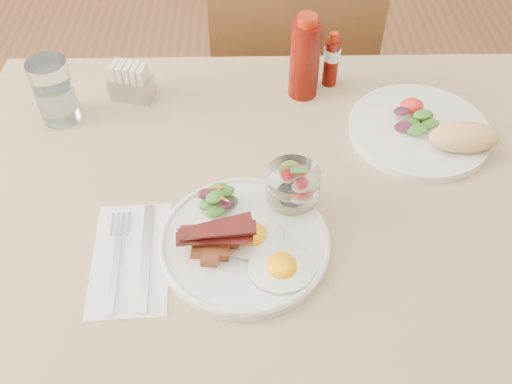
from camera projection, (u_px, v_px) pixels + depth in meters
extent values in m
plane|color=brown|center=(295.00, 382.00, 1.56)|extent=(5.00, 5.00, 0.00)
cylinder|color=brown|center=(75.00, 199.00, 1.54)|extent=(0.06, 0.06, 0.71)
cylinder|color=brown|center=(509.00, 194.00, 1.55)|extent=(0.06, 0.06, 0.71)
cube|color=brown|center=(316.00, 208.00, 1.02)|extent=(1.30, 0.85, 0.04)
cube|color=#9E8560|center=(317.00, 200.00, 1.01)|extent=(1.33, 0.88, 0.00)
cylinder|color=brown|center=(229.00, 176.00, 1.78)|extent=(0.04, 0.04, 0.45)
cylinder|color=brown|center=(345.00, 175.00, 1.78)|extent=(0.04, 0.04, 0.45)
cylinder|color=brown|center=(231.00, 103.00, 2.02)|extent=(0.04, 0.04, 0.45)
cylinder|color=brown|center=(332.00, 102.00, 2.02)|extent=(0.04, 0.04, 0.45)
cube|color=brown|center=(287.00, 78.00, 1.72)|extent=(0.42, 0.42, 0.03)
cube|color=brown|center=(295.00, 48.00, 1.41)|extent=(0.42, 0.03, 0.46)
cylinder|color=white|center=(244.00, 243.00, 0.93)|extent=(0.28, 0.28, 0.02)
ellipsoid|color=silver|center=(282.00, 268.00, 0.88)|extent=(0.13, 0.12, 0.01)
ellipsoid|color=#FFA905|center=(282.00, 266.00, 0.88)|extent=(0.05, 0.05, 0.03)
ellipsoid|color=silver|center=(251.00, 236.00, 0.92)|extent=(0.13, 0.12, 0.01)
ellipsoid|color=#FFA905|center=(251.00, 234.00, 0.92)|extent=(0.05, 0.05, 0.03)
cube|color=maroon|center=(212.00, 240.00, 0.91)|extent=(0.03, 0.03, 0.02)
cube|color=maroon|center=(221.00, 251.00, 0.89)|extent=(0.03, 0.03, 0.03)
cube|color=maroon|center=(198.00, 250.00, 0.90)|extent=(0.03, 0.03, 0.02)
cube|color=maroon|center=(231.00, 242.00, 0.91)|extent=(0.03, 0.03, 0.02)
cube|color=maroon|center=(210.00, 257.00, 0.89)|extent=(0.03, 0.03, 0.03)
cube|color=maroon|center=(203.00, 236.00, 0.92)|extent=(0.03, 0.03, 0.02)
cube|color=maroon|center=(219.00, 238.00, 0.89)|extent=(0.03, 0.03, 0.02)
cube|color=#51130D|center=(213.00, 235.00, 0.89)|extent=(0.12, 0.03, 0.01)
cube|color=#51130D|center=(215.00, 237.00, 0.88)|extent=(0.12, 0.03, 0.01)
cube|color=#51130D|center=(216.00, 227.00, 0.88)|extent=(0.12, 0.05, 0.01)
cube|color=#51130D|center=(218.00, 230.00, 0.87)|extent=(0.12, 0.03, 0.01)
ellipsoid|color=#1C4B14|center=(217.00, 205.00, 0.97)|extent=(0.05, 0.04, 0.01)
ellipsoid|color=#1C4B14|center=(228.00, 202.00, 0.97)|extent=(0.04, 0.03, 0.01)
ellipsoid|color=#391223|center=(211.00, 196.00, 0.98)|extent=(0.04, 0.03, 0.01)
ellipsoid|color=#1C4B14|center=(216.00, 210.00, 0.95)|extent=(0.04, 0.04, 0.01)
ellipsoid|color=#1C4B14|center=(208.00, 204.00, 0.96)|extent=(0.04, 0.03, 0.01)
ellipsoid|color=#391223|center=(226.00, 204.00, 0.95)|extent=(0.03, 0.03, 0.01)
ellipsoid|color=#1C4B14|center=(218.00, 189.00, 0.97)|extent=(0.04, 0.03, 0.01)
ellipsoid|color=#1C4B14|center=(226.00, 191.00, 0.96)|extent=(0.04, 0.03, 0.01)
ellipsoid|color=#391223|center=(205.00, 194.00, 0.95)|extent=(0.03, 0.03, 0.01)
ellipsoid|color=#1C4B14|center=(215.00, 197.00, 0.94)|extent=(0.04, 0.03, 0.01)
cylinder|color=orange|center=(220.00, 192.00, 0.95)|extent=(0.01, 0.04, 0.01)
cylinder|color=orange|center=(214.00, 188.00, 0.95)|extent=(0.04, 0.00, 0.01)
cylinder|color=orange|center=(221.00, 197.00, 0.94)|extent=(0.03, 0.03, 0.01)
cylinder|color=white|center=(291.00, 203.00, 0.97)|extent=(0.05, 0.05, 0.01)
cylinder|color=white|center=(292.00, 198.00, 0.96)|extent=(0.02, 0.02, 0.02)
cylinder|color=white|center=(293.00, 185.00, 0.94)|extent=(0.09, 0.09, 0.05)
cylinder|color=beige|center=(287.00, 183.00, 0.95)|extent=(0.02, 0.02, 0.01)
cylinder|color=beige|center=(299.00, 192.00, 0.93)|extent=(0.02, 0.02, 0.01)
cylinder|color=beige|center=(297.00, 179.00, 0.95)|extent=(0.02, 0.02, 0.01)
cylinder|color=#93B035|center=(290.00, 172.00, 0.94)|extent=(0.04, 0.04, 0.01)
cone|color=red|center=(298.00, 183.00, 0.91)|extent=(0.02, 0.02, 0.03)
cone|color=red|center=(284.00, 174.00, 0.92)|extent=(0.02, 0.02, 0.03)
cone|color=red|center=(299.00, 168.00, 0.92)|extent=(0.02, 0.02, 0.03)
ellipsoid|color=#328B3B|center=(296.00, 169.00, 0.91)|extent=(0.02, 0.01, 0.00)
ellipsoid|color=#328B3B|center=(302.00, 169.00, 0.91)|extent=(0.02, 0.01, 0.00)
cylinder|color=white|center=(419.00, 130.00, 1.12)|extent=(0.27, 0.27, 0.02)
ellipsoid|color=#1C4B14|center=(409.00, 123.00, 1.11)|extent=(0.05, 0.04, 0.01)
ellipsoid|color=#1C4B14|center=(424.00, 116.00, 1.12)|extent=(0.04, 0.04, 0.01)
ellipsoid|color=#391223|center=(404.00, 126.00, 1.10)|extent=(0.04, 0.03, 0.01)
ellipsoid|color=#1C4B14|center=(417.00, 129.00, 1.08)|extent=(0.05, 0.04, 0.01)
ellipsoid|color=#1C4B14|center=(430.00, 124.00, 1.09)|extent=(0.04, 0.03, 0.01)
ellipsoid|color=#391223|center=(401.00, 111.00, 1.11)|extent=(0.04, 0.03, 0.01)
ellipsoid|color=#1C4B14|center=(423.00, 114.00, 1.10)|extent=(0.04, 0.03, 0.01)
ellipsoid|color=red|center=(411.00, 108.00, 1.13)|extent=(0.05, 0.04, 0.03)
ellipsoid|color=tan|center=(465.00, 136.00, 1.05)|extent=(0.15, 0.10, 0.05)
cylinder|color=#530A04|center=(305.00, 61.00, 1.15)|extent=(0.08, 0.08, 0.16)
cylinder|color=maroon|center=(308.00, 20.00, 1.08)|extent=(0.05, 0.05, 0.02)
cylinder|color=#530A04|center=(331.00, 63.00, 1.19)|extent=(0.04, 0.04, 0.10)
cylinder|color=silver|center=(332.00, 54.00, 1.18)|extent=(0.04, 0.04, 0.02)
cylinder|color=maroon|center=(334.00, 37.00, 1.15)|extent=(0.02, 0.02, 0.02)
cube|color=#BBBCC0|center=(132.00, 88.00, 1.18)|extent=(0.10, 0.07, 0.05)
cube|color=#C6B08C|center=(116.00, 74.00, 1.17)|extent=(0.02, 0.04, 0.05)
cube|color=#C6B08C|center=(123.00, 75.00, 1.16)|extent=(0.02, 0.04, 0.05)
cube|color=#C6B08C|center=(130.00, 76.00, 1.16)|extent=(0.02, 0.04, 0.05)
cube|color=#C6B08C|center=(137.00, 77.00, 1.16)|extent=(0.02, 0.04, 0.05)
cube|color=#C6B08C|center=(143.00, 78.00, 1.16)|extent=(0.02, 0.04, 0.05)
cylinder|color=white|center=(54.00, 91.00, 1.11)|extent=(0.08, 0.08, 0.13)
cylinder|color=silver|center=(58.00, 102.00, 1.13)|extent=(0.07, 0.07, 0.07)
cube|color=white|center=(131.00, 258.00, 0.92)|extent=(0.13, 0.23, 0.00)
cube|color=#BBBCC0|center=(146.00, 255.00, 0.92)|extent=(0.03, 0.21, 0.00)
cube|color=#BBBCC0|center=(114.00, 274.00, 0.89)|extent=(0.02, 0.15, 0.00)
cube|color=#BBBCC0|center=(112.00, 225.00, 0.96)|extent=(0.01, 0.05, 0.00)
cube|color=#BBBCC0|center=(118.00, 224.00, 0.96)|extent=(0.01, 0.05, 0.00)
cube|color=#BBBCC0|center=(123.00, 224.00, 0.96)|extent=(0.01, 0.05, 0.00)
cube|color=#BBBCC0|center=(128.00, 224.00, 0.96)|extent=(0.01, 0.05, 0.00)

